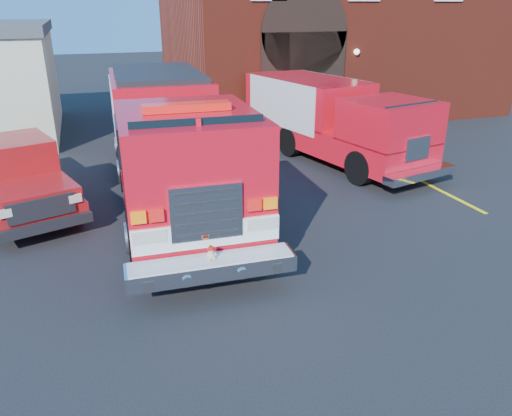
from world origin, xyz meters
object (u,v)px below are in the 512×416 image
object	(u,v)px
pickup_truck	(11,175)
secondary_truck	(330,118)
fire_station	(328,20)
fire_engine	(171,141)

from	to	relation	value
pickup_truck	secondary_truck	distance (m)	10.03
fire_station	pickup_truck	bearing A→B (deg)	-144.22
pickup_truck	secondary_truck	world-z (taller)	secondary_truck
fire_engine	pickup_truck	distance (m)	4.20
fire_station	secondary_truck	distance (m)	9.86
fire_engine	pickup_truck	world-z (taller)	fire_engine
fire_engine	secondary_truck	bearing A→B (deg)	21.36
fire_station	secondary_truck	xyz separation A→B (m)	(-4.02, -8.55, -2.85)
fire_station	fire_engine	size ratio (longest dim) A/B	1.45
pickup_truck	secondary_truck	size ratio (longest dim) A/B	0.74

